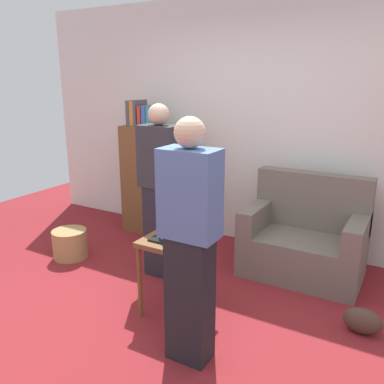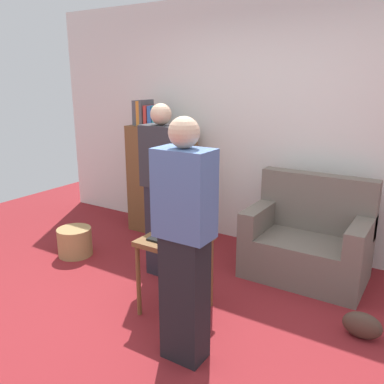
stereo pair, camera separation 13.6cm
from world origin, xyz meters
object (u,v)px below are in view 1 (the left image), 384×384
bookshelf (155,178)px  birthday_cake (176,232)px  couch (304,240)px  side_table (176,250)px  person_holding_cake (190,244)px  person_blowing_candles (160,191)px  wicker_basket (70,244)px  handbag (362,321)px

bookshelf → birthday_cake: (1.16, -1.38, 0.00)m
couch → side_table: (-0.71, -1.19, 0.20)m
person_holding_cake → side_table: bearing=-25.8°
birthday_cake → person_holding_cake: 0.60m
birthday_cake → person_blowing_candles: 0.69m
couch → person_blowing_candles: 1.46m
side_table → wicker_basket: 1.61m
bookshelf → person_holding_cake: 2.39m
couch → birthday_cake: couch is taller
person_blowing_candles → handbag: (1.84, -0.06, -0.73)m
couch → bookshelf: (-1.87, 0.20, 0.34)m
couch → side_table: size_ratio=1.73×
bookshelf → person_blowing_candles: 1.14m
bookshelf → person_blowing_candles: (0.69, -0.90, 0.15)m
birthday_cake → wicker_basket: (-1.53, 0.31, -0.54)m
birthday_cake → person_blowing_candles: (-0.47, 0.49, 0.15)m
birthday_cake → person_holding_cake: (0.38, -0.44, 0.15)m
person_blowing_candles → person_holding_cake: bearing=-64.9°
person_blowing_candles → wicker_basket: person_blowing_candles is taller
person_holding_cake → bookshelf: bearing=-26.5°
side_table → birthday_cake: size_ratio=1.99×
couch → person_holding_cake: size_ratio=0.67×
person_blowing_candles → person_holding_cake: same height
birthday_cake → person_blowing_candles: bearing=134.3°
couch → side_table: bearing=-120.8°
couch → birthday_cake: bearing=-120.8°
side_table → birthday_cake: (-0.00, 0.00, 0.15)m
person_blowing_candles → birthday_cake: bearing=-63.4°
person_blowing_candles → handbag: person_blowing_candles is taller
side_table → birthday_cake: bearing=92.0°
side_table → bookshelf: bearing=130.0°
couch → handbag: couch is taller
handbag → person_blowing_candles: bearing=178.1°
handbag → wicker_basket: bearing=-177.7°
person_blowing_candles → person_holding_cake: 1.26m
bookshelf → person_holding_cake: (1.54, -1.82, 0.15)m
wicker_basket → birthday_cake: bearing=-11.5°
birthday_cake → person_holding_cake: person_holding_cake is taller
couch → person_holding_cake: bearing=-101.4°
side_table → person_blowing_candles: bearing=134.3°
bookshelf → wicker_basket: bearing=-109.0°
bookshelf → birthday_cake: bearing=-50.0°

